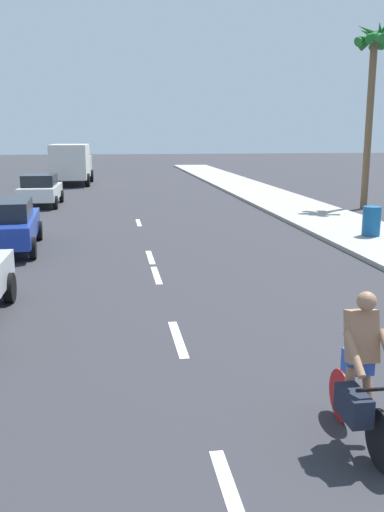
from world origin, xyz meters
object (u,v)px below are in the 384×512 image
object	(u,v)px
parked_car_blue	(3,223)
trash_bin_far	(371,221)
palm_tree_far	(373,59)
parked_car_white	(40,189)
delivery_truck	(71,163)
cyclist	(359,377)

from	to	relation	value
parked_car_blue	trash_bin_far	size ratio (longest dim) A/B	4.61
palm_tree_far	parked_car_blue	bearing A→B (deg)	-153.53
parked_car_white	delivery_truck	distance (m)	12.00
cyclist	palm_tree_far	distance (m)	22.50
parked_car_white	parked_car_blue	bearing A→B (deg)	-87.96
cyclist	parked_car_blue	distance (m)	13.42
cyclist	parked_car_white	world-z (taller)	cyclist
cyclist	parked_car_white	size ratio (longest dim) A/B	0.44
delivery_truck	trash_bin_far	world-z (taller)	delivery_truck
cyclist	palm_tree_far	size ratio (longest dim) A/B	0.21
palm_tree_far	parked_car_white	bearing A→B (deg)	167.73
trash_bin_far	parked_car_blue	bearing A→B (deg)	-179.98
delivery_truck	trash_bin_far	bearing A→B (deg)	-61.74
palm_tree_far	trash_bin_far	xyz separation A→B (m)	(-3.31, -7.60, -6.18)
cyclist	parked_car_blue	world-z (taller)	cyclist
parked_car_blue	palm_tree_far	world-z (taller)	palm_tree_far
cyclist	palm_tree_far	bearing A→B (deg)	-115.27
cyclist	delivery_truck	xyz separation A→B (m)	(-5.36, 34.91, 0.67)
parked_car_white	trash_bin_far	distance (m)	16.32
palm_tree_far	delivery_truck	bearing A→B (deg)	133.69
parked_car_blue	parked_car_white	xyz separation A→B (m)	(-0.15, 10.95, -0.00)
cyclist	delivery_truck	distance (m)	35.33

